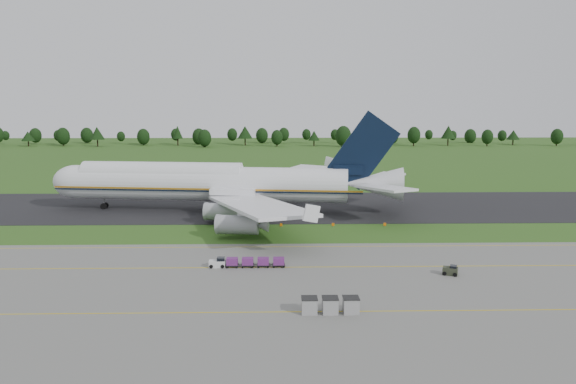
{
  "coord_description": "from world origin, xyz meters",
  "views": [
    {
      "loc": [
        -1.03,
        -101.98,
        23.88
      ],
      "look_at": [
        1.28,
        2.0,
        7.53
      ],
      "focal_mm": 35.0,
      "sensor_mm": 36.0,
      "label": 1
    }
  ],
  "objects_px": {
    "aircraft": "(215,183)",
    "utility_cart": "(450,271)",
    "uld_row": "(330,305)",
    "baggage_train": "(246,262)",
    "edge_markers": "(333,225)"
  },
  "relations": [
    {
      "from": "baggage_train",
      "to": "uld_row",
      "type": "xyz_separation_m",
      "value": [
        10.66,
        -18.67,
        0.2
      ]
    },
    {
      "from": "baggage_train",
      "to": "edge_markers",
      "type": "height_order",
      "value": "baggage_train"
    },
    {
      "from": "uld_row",
      "to": "edge_markers",
      "type": "height_order",
      "value": "uld_row"
    },
    {
      "from": "uld_row",
      "to": "utility_cart",
      "type": "bearing_deg",
      "value": 37.64
    },
    {
      "from": "aircraft",
      "to": "utility_cart",
      "type": "xyz_separation_m",
      "value": [
        38.11,
        -48.72,
        -5.83
      ]
    },
    {
      "from": "aircraft",
      "to": "baggage_train",
      "type": "xyz_separation_m",
      "value": [
        9.13,
        -44.18,
        -5.65
      ]
    },
    {
      "from": "uld_row",
      "to": "aircraft",
      "type": "bearing_deg",
      "value": 107.47
    },
    {
      "from": "utility_cart",
      "to": "uld_row",
      "type": "distance_m",
      "value": 23.15
    },
    {
      "from": "aircraft",
      "to": "edge_markers",
      "type": "height_order",
      "value": "aircraft"
    },
    {
      "from": "utility_cart",
      "to": "uld_row",
      "type": "xyz_separation_m",
      "value": [
        -18.33,
        -14.13,
        0.39
      ]
    },
    {
      "from": "baggage_train",
      "to": "uld_row",
      "type": "distance_m",
      "value": 21.5
    },
    {
      "from": "baggage_train",
      "to": "utility_cart",
      "type": "xyz_separation_m",
      "value": [
        28.99,
        -4.54,
        -0.19
      ]
    },
    {
      "from": "baggage_train",
      "to": "edge_markers",
      "type": "xyz_separation_m",
      "value": [
        15.76,
        28.02,
        -0.51
      ]
    },
    {
      "from": "utility_cart",
      "to": "edge_markers",
      "type": "relative_size",
      "value": 0.11
    },
    {
      "from": "baggage_train",
      "to": "utility_cart",
      "type": "bearing_deg",
      "value": -8.9
    }
  ]
}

